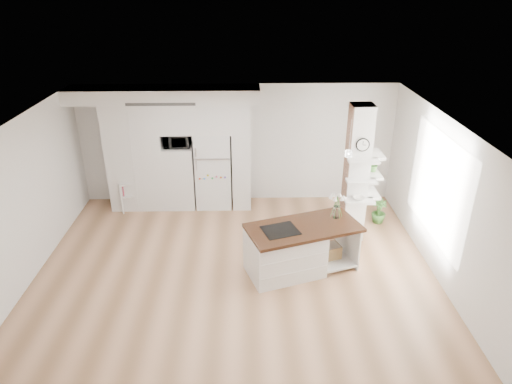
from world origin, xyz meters
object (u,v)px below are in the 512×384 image
kitchen_island (291,249)px  floor_plant_a (352,227)px  bookshelf (135,196)px  refrigerator (214,169)px

kitchen_island → floor_plant_a: 1.75m
bookshelf → floor_plant_a: size_ratio=1.41×
bookshelf → floor_plant_a: bearing=-38.0°
bookshelf → floor_plant_a: 4.80m
refrigerator → kitchen_island: bearing=-60.6°
kitchen_island → refrigerator: bearing=100.5°
refrigerator → bookshelf: bearing=-174.4°
floor_plant_a → refrigerator: bearing=151.4°
refrigerator → bookshelf: refrigerator is taller
refrigerator → kitchen_island: size_ratio=0.82×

